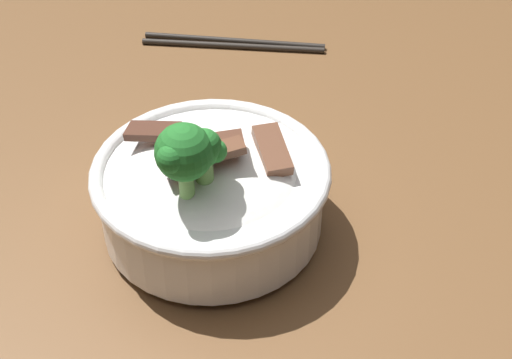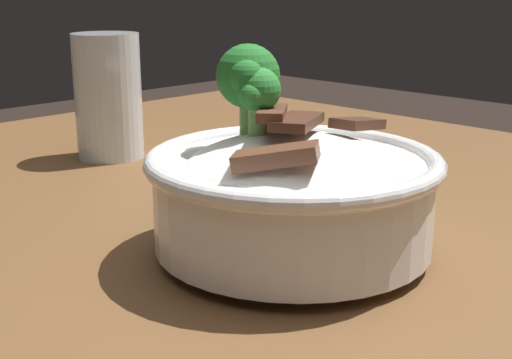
# 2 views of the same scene
# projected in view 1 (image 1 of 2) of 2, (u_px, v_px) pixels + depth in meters

# --- Properties ---
(dining_table) EXTENTS (1.38, 0.81, 0.79)m
(dining_table) POSITION_uv_depth(u_px,v_px,m) (179.00, 220.00, 0.84)
(dining_table) COLOR brown
(dining_table) RESTS_ON ground
(rice_bowl) EXTENTS (0.20, 0.20, 0.14)m
(rice_bowl) POSITION_uv_depth(u_px,v_px,m) (211.00, 188.00, 0.64)
(rice_bowl) COLOR white
(rice_bowl) RESTS_ON dining_table
(chopsticks_pair) EXTENTS (0.07, 0.22, 0.01)m
(chopsticks_pair) POSITION_uv_depth(u_px,v_px,m) (234.00, 43.00, 0.91)
(chopsticks_pair) COLOR #28231E
(chopsticks_pair) RESTS_ON dining_table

